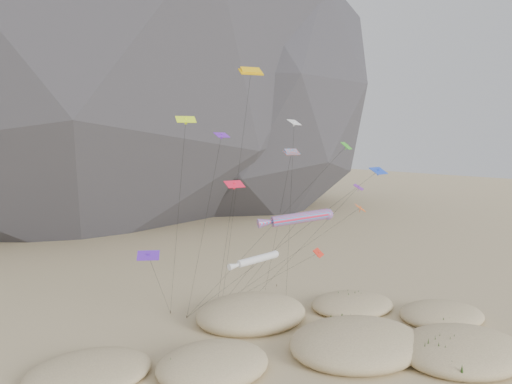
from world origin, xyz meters
The scene contains 9 objects.
ground centered at (0.00, 0.00, 0.00)m, with size 500.00×500.00×0.00m, color #CCB789.
dunes centered at (-1.02, 2.83, 0.70)m, with size 50.65×37.92×3.85m.
dune_grass centered at (-0.58, 3.60, 0.86)m, with size 41.93×28.10×1.55m.
kite_stakes centered at (2.00, 22.67, 0.15)m, with size 18.03×5.42×0.30m.
rainbow_tube_kite centered at (0.04, 7.10, 13.48)m, with size 8.75×20.05×14.39m.
white_tube_kite centered at (-4.10, 8.80, 9.32)m, with size 8.35×15.44×9.95m.
orange_parafoil centered at (-0.89, 14.45, 28.75)m, with size 3.62×11.14×29.61m.
multi_parafoil centered at (5.36, 15.04, 19.79)m, with size 4.13×10.20×20.50m.
delta_kites centered at (2.80, 11.46, 16.42)m, with size 30.54×18.55×23.90m.
Camera 1 is at (-32.18, -32.45, 21.35)m, focal length 35.00 mm.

